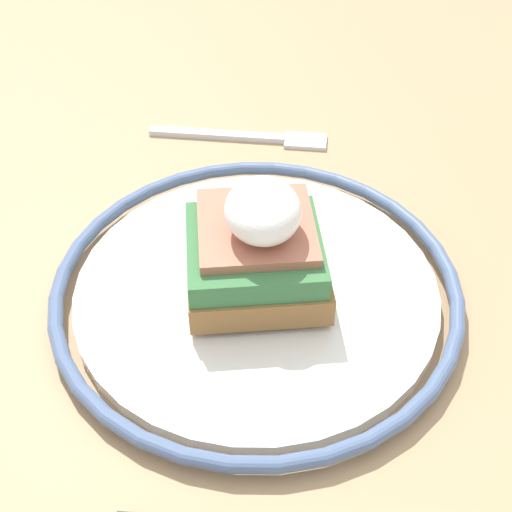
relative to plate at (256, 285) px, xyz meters
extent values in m
cube|color=tan|center=(0.00, 0.01, -0.02)|extent=(1.15, 0.82, 0.03)
cylinder|color=tan|center=(-0.51, -0.34, -0.40)|extent=(0.06, 0.06, 0.71)
cylinder|color=tan|center=(-0.51, 0.36, -0.40)|extent=(0.06, 0.06, 0.71)
cylinder|color=silver|center=(0.00, 0.00, 0.00)|extent=(0.24, 0.24, 0.01)
torus|color=slate|center=(0.00, 0.00, 0.00)|extent=(0.27, 0.27, 0.01)
cube|color=olive|center=(0.00, 0.00, 0.02)|extent=(0.08, 0.09, 0.02)
cube|color=#38703D|center=(0.00, 0.00, 0.04)|extent=(0.08, 0.08, 0.02)
cube|color=#AD664C|center=(0.00, 0.00, 0.05)|extent=(0.07, 0.07, 0.01)
ellipsoid|color=white|center=(0.00, 0.00, 0.07)|extent=(0.05, 0.05, 0.03)
cube|color=silver|center=(-0.19, -0.02, -0.01)|extent=(0.03, 0.12, 0.00)
cube|color=silver|center=(-0.17, 0.06, -0.01)|extent=(0.03, 0.04, 0.00)
camera|label=1|loc=(0.33, -0.03, 0.35)|focal=50.00mm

